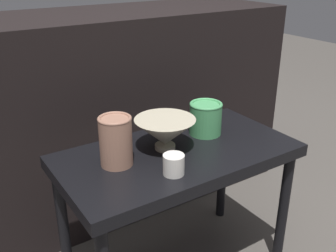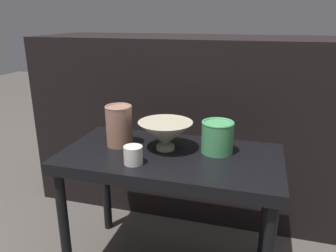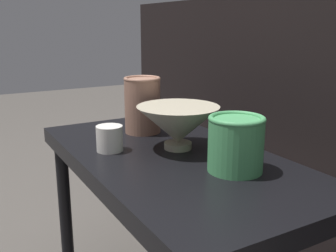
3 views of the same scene
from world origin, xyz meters
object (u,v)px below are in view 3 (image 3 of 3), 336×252
bowl (178,125)px  vase_colorful_right (236,143)px  vase_textured_left (143,104)px  cup (110,138)px

bowl → vase_colorful_right: 0.18m
vase_colorful_right → bowl: bearing=-172.4°
vase_textured_left → vase_colorful_right: vase_textured_left is taller
cup → vase_textured_left: bearing=128.0°
bowl → cup: 0.16m
vase_textured_left → cup: vase_textured_left is taller
vase_colorful_right → cup: vase_colorful_right is taller
vase_textured_left → vase_colorful_right: (0.36, 0.03, -0.02)m
vase_colorful_right → cup: (-0.25, -0.17, -0.03)m
vase_textured_left → cup: 0.18m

